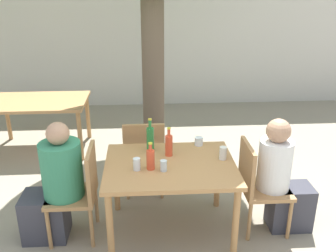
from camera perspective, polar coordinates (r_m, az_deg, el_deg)
The scene contains 16 objects.
ground_plane at distance 3.81m, azimuth 0.31°, elevation -15.61°, with size 30.00×30.00×0.00m, color gray.
cafe_building_wall at distance 7.11m, azimuth -2.03°, elevation 14.25°, with size 10.00×0.08×2.80m.
dining_table_front at distance 3.45m, azimuth 0.33°, elevation -7.05°, with size 1.19×0.93×0.73m.
dining_table_back at distance 5.50m, azimuth -19.07°, elevation 2.86°, with size 1.32×0.90×0.73m.
patio_chair_0 at distance 3.57m, azimuth -13.19°, elevation -9.25°, with size 0.44×0.44×0.90m.
patio_chair_1 at distance 3.67m, azimuth 13.44°, elevation -8.36°, with size 0.44×0.44×0.90m.
patio_chair_2 at distance 4.13m, azimuth -3.66°, elevation -4.23°, with size 0.44×0.44×0.90m.
person_seated_0 at distance 3.61m, azimuth -16.92°, elevation -9.02°, with size 0.58×0.37×1.16m.
person_seated_1 at distance 3.74m, azimuth 17.00°, elevation -8.09°, with size 0.56×0.31×1.14m.
green_bottle_0 at distance 3.61m, azimuth -2.72°, elevation -1.92°, with size 0.07×0.07×0.33m.
soda_bottle_1 at distance 3.52m, azimuth 0.12°, elevation -2.88°, with size 0.07×0.07×0.28m.
soda_bottle_2 at distance 3.28m, azimuth -2.67°, elevation -5.03°, with size 0.07×0.07×0.25m.
drinking_glass_0 at distance 3.27m, azimuth -0.68°, elevation -6.06°, with size 0.06×0.06×0.10m.
drinking_glass_1 at distance 3.78m, azimuth 4.71°, elevation -2.34°, with size 0.08×0.08×0.08m.
drinking_glass_2 at distance 3.51m, azimuth 8.38°, elevation -4.11°, with size 0.07×0.07×0.12m.
drinking_glass_3 at distance 3.29m, azimuth -4.78°, elevation -5.82°, with size 0.06×0.06×0.11m.
Camera 1 is at (-0.22, -3.03, 2.30)m, focal length 40.00 mm.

